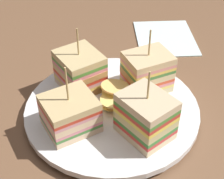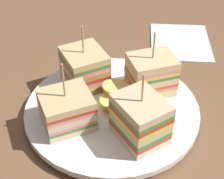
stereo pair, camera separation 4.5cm
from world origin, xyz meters
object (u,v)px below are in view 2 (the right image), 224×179
object	(u,v)px
sandwich_wedge_1	(140,119)
sandwich_wedge_2	(151,75)
sandwich_wedge_3	(85,68)
chip_pile	(117,94)
sandwich_wedge_0	(67,110)
napkin	(180,41)
plate	(112,110)

from	to	relation	value
sandwich_wedge_1	sandwich_wedge_2	distance (cm)	9.43
sandwich_wedge_3	chip_pile	size ratio (longest dim) A/B	1.31
sandwich_wedge_0	sandwich_wedge_2	world-z (taller)	sandwich_wedge_2
sandwich_wedge_1	chip_pile	size ratio (longest dim) A/B	1.32
sandwich_wedge_2	napkin	distance (cm)	18.29
sandwich_wedge_0	napkin	size ratio (longest dim) A/B	0.71
sandwich_wedge_2	chip_pile	distance (cm)	5.70
napkin	sandwich_wedge_2	bearing A→B (deg)	-35.66
sandwich_wedge_2	sandwich_wedge_3	distance (cm)	9.70
sandwich_wedge_2	chip_pile	size ratio (longest dim) A/B	1.31
sandwich_wedge_1	napkin	size ratio (longest dim) A/B	0.74
sandwich_wedge_2	sandwich_wedge_3	size ratio (longest dim) A/B	1.01
sandwich_wedge_1	chip_pile	world-z (taller)	sandwich_wedge_1
sandwich_wedge_3	chip_pile	world-z (taller)	sandwich_wedge_3
chip_pile	napkin	size ratio (longest dim) A/B	0.56
sandwich_wedge_0	sandwich_wedge_2	size ratio (longest dim) A/B	0.97
sandwich_wedge_2	napkin	xyz separation A→B (cm)	(-14.46, 10.38, -4.22)
plate	napkin	world-z (taller)	plate
sandwich_wedge_1	sandwich_wedge_3	world-z (taller)	sandwich_wedge_1
sandwich_wedge_2	napkin	size ratio (longest dim) A/B	0.73
sandwich_wedge_0	napkin	xyz separation A→B (cm)	(-18.84, 22.79, -3.67)
plate	sandwich_wedge_1	xyz separation A→B (cm)	(6.20, 2.21, 3.57)
plate	sandwich_wedge_3	size ratio (longest dim) A/B	2.53
sandwich_wedge_0	sandwich_wedge_2	bearing A→B (deg)	8.19
plate	sandwich_wedge_1	bearing A→B (deg)	19.64
sandwich_wedge_0	sandwich_wedge_1	xyz separation A→B (cm)	(4.19, 8.48, 0.62)
sandwich_wedge_3	napkin	world-z (taller)	sandwich_wedge_3
sandwich_wedge_0	sandwich_wedge_1	world-z (taller)	sandwich_wedge_1
sandwich_wedge_1	napkin	xyz separation A→B (cm)	(-23.02, 14.32, -4.30)
plate	chip_pile	world-z (taller)	chip_pile
sandwich_wedge_0	sandwich_wedge_1	size ratio (longest dim) A/B	0.97
plate	chip_pile	xyz separation A→B (cm)	(-0.67, 0.88, 2.15)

